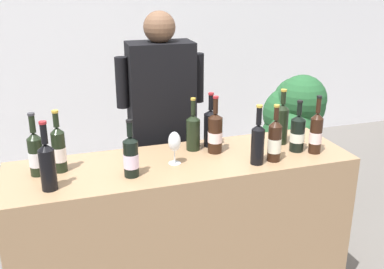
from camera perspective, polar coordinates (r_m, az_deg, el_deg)
name	(u,v)px	position (r m, az deg, el deg)	size (l,w,h in m)	color
wall_back	(110,25)	(4.92, -10.29, 13.41)	(8.00, 0.10, 2.80)	white
counter	(183,232)	(2.77, -1.10, -12.09)	(1.94, 0.57, 0.92)	#9E7A56
wine_bottle_0	(193,131)	(2.67, 0.14, 0.42)	(0.08, 0.08, 0.32)	black
wine_bottle_1	(59,149)	(2.48, -16.37, -1.75)	(0.07, 0.07, 0.34)	black
wine_bottle_2	(282,122)	(2.82, 11.19, 1.52)	(0.08, 0.08, 0.34)	black
wine_bottle_3	(316,133)	(2.72, 15.29, 0.22)	(0.07, 0.07, 0.34)	black
wine_bottle_4	(258,142)	(2.49, 8.24, -0.94)	(0.07, 0.07, 0.34)	black
wine_bottle_5	(36,153)	(2.47, -19.01, -2.26)	(0.08, 0.08, 0.34)	black
wine_bottle_6	(47,164)	(2.28, -17.69, -3.59)	(0.08, 0.08, 0.35)	black
wine_bottle_7	(131,156)	(2.35, -7.68, -2.72)	(0.08, 0.08, 0.31)	black
wine_bottle_8	(275,141)	(2.55, 10.32, -0.77)	(0.08, 0.08, 0.32)	black
wine_bottle_9	(215,133)	(2.63, 2.92, 0.22)	(0.09, 0.09, 0.34)	black
wine_bottle_10	(211,127)	(2.73, 2.35, 1.00)	(0.08, 0.08, 0.33)	black
wine_bottle_11	(297,133)	(2.73, 13.10, 0.20)	(0.08, 0.08, 0.31)	black
wine_glass	(174,143)	(2.47, -2.22, -1.07)	(0.07, 0.07, 0.19)	silver
person_server	(162,143)	(3.07, -3.77, -1.07)	(0.58, 0.25, 1.70)	black
potted_shrub	(294,122)	(3.93, 12.65, 1.53)	(0.53, 0.56, 1.14)	brown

